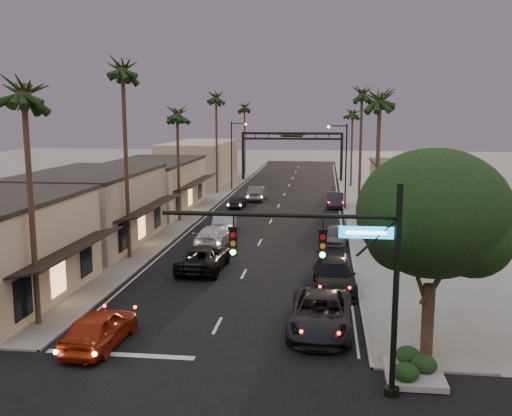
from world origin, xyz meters
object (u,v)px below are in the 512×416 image
(traffic_signal, at_px, (342,259))
(streetlight_right, at_px, (343,159))
(corner_tree, at_px, (435,218))
(palm_ld, at_px, (216,94))
(oncoming_silver, at_px, (225,221))
(oncoming_pickup, at_px, (204,258))
(curbside_near, at_px, (321,314))
(palm_la, at_px, (23,84))
(arch, at_px, (292,144))
(palm_ra, at_px, (380,94))
(palm_lc, at_px, (177,109))
(palm_rb, at_px, (362,90))
(curbside_black, at_px, (334,276))
(palm_far, at_px, (245,105))
(palm_lb, at_px, (122,64))
(oncoming_red, at_px, (100,328))
(streetlight_left, at_px, (234,150))
(palm_rc, at_px, (353,110))

(traffic_signal, relative_size, streetlight_right, 0.95)
(corner_tree, distance_m, palm_ld, 51.28)
(corner_tree, relative_size, palm_ld, 0.62)
(oncoming_silver, bearing_deg, corner_tree, 111.94)
(oncoming_pickup, height_order, curbside_near, curbside_near)
(traffic_signal, relative_size, corner_tree, 0.97)
(palm_la, height_order, oncoming_silver, palm_la)
(arch, bearing_deg, palm_ra, -79.41)
(palm_lc, distance_m, oncoming_silver, 11.54)
(corner_tree, distance_m, palm_ra, 17.45)
(oncoming_pickup, bearing_deg, streetlight_right, -109.68)
(corner_tree, distance_m, arch, 63.26)
(traffic_signal, bearing_deg, streetlight_right, 88.28)
(palm_rb, distance_m, curbside_black, 30.09)
(traffic_signal, bearing_deg, palm_far, 100.70)
(palm_la, bearing_deg, oncoming_pickup, 61.26)
(palm_lc, distance_m, palm_rb, 19.07)
(palm_la, bearing_deg, palm_lb, 90.00)
(palm_rb, bearing_deg, curbside_black, -96.06)
(palm_lb, distance_m, oncoming_red, 19.95)
(palm_lc, xyz_separation_m, oncoming_pickup, (5.86, -16.31, -9.64))
(curbside_near, bearing_deg, streetlight_right, 88.45)
(palm_lb, xyz_separation_m, oncoming_red, (3.92, -15.00, -12.55))
(corner_tree, xyz_separation_m, streetlight_left, (-16.40, 50.55, -0.65))
(traffic_signal, distance_m, streetlight_left, 55.45)
(traffic_signal, xyz_separation_m, palm_la, (-14.29, 5.00, 6.36))
(oncoming_silver, bearing_deg, curbside_near, 105.03)
(oncoming_pickup, distance_m, curbside_black, 9.04)
(streetlight_right, relative_size, palm_ld, 0.63)
(traffic_signal, relative_size, palm_far, 0.64)
(corner_tree, height_order, arch, corner_tree)
(palm_lc, height_order, palm_rc, same)
(traffic_signal, bearing_deg, corner_tree, 42.31)
(curbside_near, bearing_deg, palm_ra, 77.15)
(oncoming_pickup, bearing_deg, palm_ra, -157.97)
(streetlight_left, bearing_deg, corner_tree, -72.03)
(streetlight_left, distance_m, palm_rc, 17.42)
(curbside_black, bearing_deg, palm_lb, 156.59)
(palm_rc, relative_size, curbside_near, 1.95)
(palm_rc, bearing_deg, palm_ld, -152.38)
(palm_lb, height_order, curbside_near, palm_lb)
(traffic_signal, xyz_separation_m, oncoming_pickup, (-8.43, 15.69, -4.26))
(palm_ra, bearing_deg, palm_rc, 90.00)
(oncoming_red, bearing_deg, streetlight_left, -84.50)
(palm_ra, bearing_deg, palm_la, -138.91)
(palm_ra, height_order, palm_far, same)
(streetlight_left, height_order, palm_lb, palm_lb)
(palm_la, relative_size, palm_rb, 0.93)
(oncoming_silver, bearing_deg, palm_rc, -116.71)
(palm_rb, height_order, curbside_black, palm_rb)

